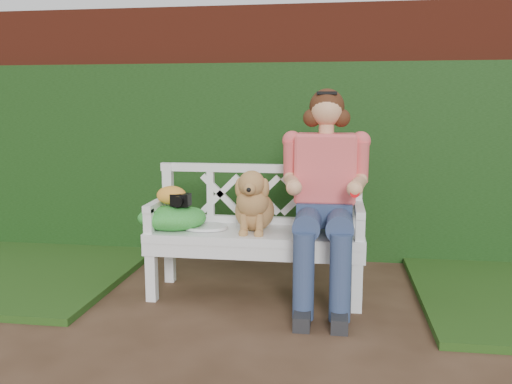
# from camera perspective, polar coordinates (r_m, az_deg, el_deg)

# --- Properties ---
(ground) EXTENTS (60.00, 60.00, 0.00)m
(ground) POSITION_cam_1_polar(r_m,az_deg,el_deg) (3.37, -0.97, -14.45)
(ground) COLOR #382417
(brick_wall) EXTENTS (10.00, 0.30, 2.20)m
(brick_wall) POSITION_cam_1_polar(r_m,az_deg,el_deg) (4.98, 2.60, 6.31)
(brick_wall) COLOR maroon
(brick_wall) RESTS_ON ground
(ivy_hedge) EXTENTS (10.00, 0.18, 1.70)m
(ivy_hedge) POSITION_cam_1_polar(r_m,az_deg,el_deg) (4.78, 2.31, 3.18)
(ivy_hedge) COLOR #1D4417
(ivy_hedge) RESTS_ON ground
(garden_bench) EXTENTS (1.58, 0.60, 0.48)m
(garden_bench) POSITION_cam_1_polar(r_m,az_deg,el_deg) (3.87, 0.00, -7.47)
(garden_bench) COLOR white
(garden_bench) RESTS_ON ground
(seated_woman) EXTENTS (0.80, 0.95, 1.46)m
(seated_woman) POSITION_cam_1_polar(r_m,az_deg,el_deg) (3.70, 7.25, -0.53)
(seated_woman) COLOR #D03C63
(seated_woman) RESTS_ON ground
(dog) EXTENTS (0.39, 0.46, 0.44)m
(dog) POSITION_cam_1_polar(r_m,az_deg,el_deg) (3.73, -0.21, -0.83)
(dog) COLOR brown
(dog) RESTS_ON garden_bench
(tennis_racket) EXTENTS (0.61, 0.26, 0.03)m
(tennis_racket) POSITION_cam_1_polar(r_m,az_deg,el_deg) (3.86, -5.80, -3.65)
(tennis_racket) COLOR white
(tennis_racket) RESTS_ON garden_bench
(green_bag) EXTENTS (0.54, 0.44, 0.17)m
(green_bag) POSITION_cam_1_polar(r_m,az_deg,el_deg) (3.88, -8.84, -2.63)
(green_bag) COLOR green
(green_bag) RESTS_ON garden_bench
(camera_item) EXTENTS (0.13, 0.10, 0.09)m
(camera_item) POSITION_cam_1_polar(r_m,az_deg,el_deg) (3.84, -7.92, -0.81)
(camera_item) COLOR black
(camera_item) RESTS_ON green_bag
(baseball_glove) EXTENTS (0.24, 0.20, 0.13)m
(baseball_glove) POSITION_cam_1_polar(r_m,az_deg,el_deg) (3.88, -8.88, -0.35)
(baseball_glove) COLOR orange
(baseball_glove) RESTS_ON green_bag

